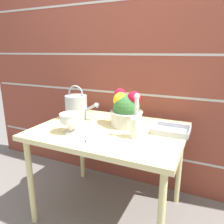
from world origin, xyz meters
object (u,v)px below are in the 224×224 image
at_px(crystal_pedestal_bowl, 70,120).
at_px(wire_tray, 171,131).
at_px(glass_decanter, 136,123).
at_px(watering_can, 77,106).
at_px(flower_planter, 126,110).

height_order(crystal_pedestal_bowl, wire_tray, crystal_pedestal_bowl).
distance_m(glass_decanter, wire_tray, 0.30).
relative_size(watering_can, wire_tray, 1.30).
xyz_separation_m(flower_planter, wire_tray, (0.35, -0.00, -0.12)).
bearing_deg(glass_decanter, watering_can, 160.92).
bearing_deg(glass_decanter, wire_tray, 44.75).
height_order(watering_can, flower_planter, watering_can).
distance_m(watering_can, glass_decanter, 0.65).
bearing_deg(flower_planter, watering_can, 179.05).
bearing_deg(flower_planter, wire_tray, -0.77).
relative_size(flower_planter, wire_tray, 1.12).
xyz_separation_m(flower_planter, glass_decanter, (0.15, -0.21, -0.03)).
distance_m(flower_planter, wire_tray, 0.37).
height_order(crystal_pedestal_bowl, glass_decanter, glass_decanter).
bearing_deg(watering_can, crystal_pedestal_bowl, -63.79).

